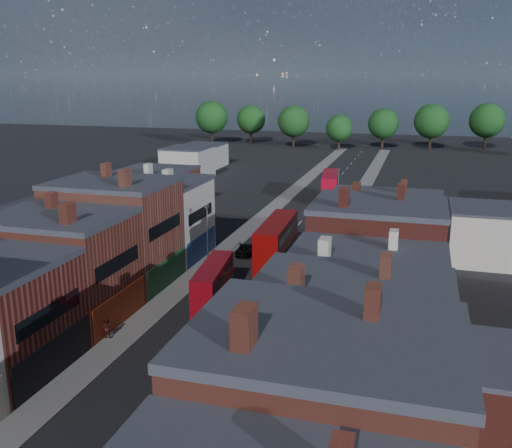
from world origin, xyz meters
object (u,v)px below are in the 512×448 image
Objects in this scene: car_1 at (210,359)px; car_2 at (245,250)px; car_3 at (293,241)px; bus_0 at (213,283)px; bus_1 at (277,241)px; bus_2 at (330,186)px; ped_1 at (107,328)px; ped_3 at (275,325)px.

car_2 is (-5.99, 28.31, -0.05)m from car_1.
car_1 is at bearing -80.94° from car_3.
bus_0 is 0.78× the size of bus_1.
car_1 is 34.22m from car_3.
car_2 is at bearing -105.87° from bus_2.
bus_2 is 35.40m from car_2.
ped_1 is (-6.20, -9.71, -1.24)m from bus_0.
bus_1 reaches higher than car_1.
ped_3 reaches higher than ped_1.
bus_0 reaches higher than car_1.
car_1 is (4.13, -11.76, -1.60)m from bus_0.
bus_1 is 25.29m from ped_1.
car_1 is 7.41m from ped_3.
car_3 is (0.08, 8.67, -2.38)m from bus_1.
bus_2 is 3.01× the size of car_1.
car_3 is at bearing -10.44° from ped_3.
bus_0 is 5.50× the size of ped_1.
bus_1 is 19.70m from ped_3.
bus_2 is 56.97m from ped_3.
ped_3 is at bearing 54.02° from car_1.
bus_0 is 14.10m from bus_1.
bus_1 is at bearing 85.27° from car_1.
car_2 is (-1.87, 16.55, -1.65)m from bus_0.
ped_3 reaches higher than car_2.
bus_2 is at bearing -15.46° from ped_3.
bus_2 reaches higher than car_1.
ped_1 reaches higher than car_1.
bus_2 is 3.09× the size of car_3.
bus_0 is at bearing 35.63° from ped_3.
car_1 is at bearing 164.63° from ped_1.
car_2 is 26.61m from ped_1.
bus_1 is 37.74m from bus_2.
ped_1 is at bearing -130.01° from bus_0.
bus_0 is 11.59m from ped_1.
car_2 is at bearing 147.83° from bus_1.
bus_1 is at bearing 70.26° from bus_0.
bus_0 reaches higher than ped_1.
bus_1 is at bearing -6.06° from ped_3.
car_3 is (4.95, 5.89, -0.05)m from car_2.
bus_2 reaches higher than car_2.
car_1 is (1.13, -25.53, -2.29)m from bus_1.
car_1 is 28.94m from car_2.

